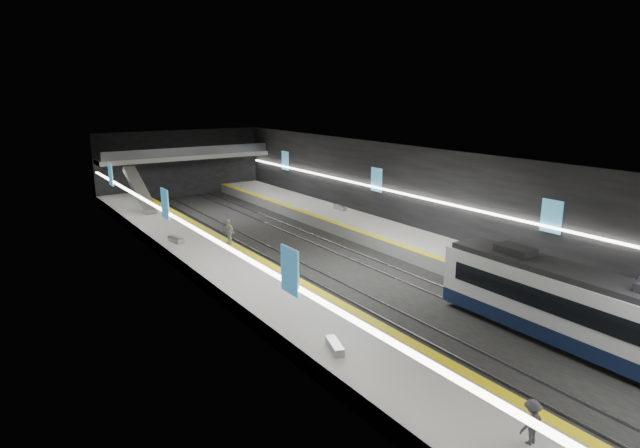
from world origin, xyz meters
TOP-DOWN VIEW (x-y plane):
  - ground at (0.00, 0.00)m, footprint 70.00×70.00m
  - ceiling at (0.00, 0.00)m, footprint 20.00×70.00m
  - wall_left at (-10.00, 0.00)m, footprint 0.04×70.00m
  - wall_right at (10.00, 0.00)m, footprint 0.04×70.00m
  - wall_back at (0.00, 35.00)m, footprint 20.00×0.04m
  - platform_left at (-7.50, 0.00)m, footprint 5.00×70.00m
  - tile_surface_left at (-7.50, 0.00)m, footprint 5.00×70.00m
  - tactile_strip_left at (-5.30, 0.00)m, footprint 0.60×70.00m
  - platform_right at (7.50, 0.00)m, footprint 5.00×70.00m
  - tile_surface_right at (7.50, 0.00)m, footprint 5.00×70.00m
  - tactile_strip_right at (5.30, 0.00)m, footprint 0.60×70.00m
  - rails at (-0.00, 0.00)m, footprint 6.52×70.00m
  - ad_posters at (-0.00, 1.00)m, footprint 19.94×53.50m
  - cove_light_left at (-9.80, 0.00)m, footprint 0.25×68.60m
  - cove_light_right at (9.80, 0.00)m, footprint 0.25×68.60m
  - mezzanine_bridge at (0.00, 32.93)m, footprint 20.00×3.00m
  - escalator at (-7.50, 26.00)m, footprint 1.20×7.50m
  - bench_left_near at (-8.72, -9.88)m, footprint 0.91×1.66m
  - bench_left_far at (-8.78, 11.66)m, footprint 0.78×1.73m
  - bench_right_near at (9.50, -5.32)m, footprint 0.94×1.69m
  - bench_right_far at (8.88, 14.33)m, footprint 0.50×1.65m
  - passenger_right_a at (6.81, -15.03)m, footprint 0.63×0.80m
  - passenger_right_b at (7.41, -15.17)m, footprint 1.13×1.20m
  - passenger_left_a at (-5.50, 8.90)m, footprint 0.76×1.22m
  - passenger_left_b at (-7.09, -18.91)m, footprint 1.03×0.60m

SIDE VIEW (x-z plane):
  - ground at x=0.00m, z-range 0.00..0.00m
  - rails at x=0.00m, z-range 0.00..0.12m
  - platform_left at x=-7.50m, z-range 0.00..1.00m
  - platform_right at x=7.50m, z-range 0.00..1.00m
  - tile_surface_left at x=-7.50m, z-range 1.00..1.02m
  - tile_surface_right at x=7.50m, z-range 1.00..1.02m
  - tactile_strip_left at x=-5.30m, z-range 1.01..1.03m
  - tactile_strip_right at x=5.30m, z-range 1.01..1.03m
  - bench_left_near at x=-8.72m, z-range 1.00..1.39m
  - bench_right_near at x=9.50m, z-range 1.00..1.40m
  - bench_right_far at x=8.88m, z-range 1.00..1.40m
  - bench_left_far at x=-8.78m, z-range 1.00..1.41m
  - passenger_left_b at x=-7.09m, z-range 1.00..2.58m
  - passenger_right_a at x=6.81m, z-range 1.00..2.91m
  - passenger_left_a at x=-5.50m, z-range 1.00..2.93m
  - passenger_right_b at x=7.41m, z-range 1.00..2.95m
  - escalator at x=-7.50m, z-range 0.94..4.86m
  - cove_light_left at x=-9.80m, z-range 3.74..3.86m
  - cove_light_right at x=9.80m, z-range 3.74..3.86m
  - wall_left at x=-10.00m, z-range 0.00..8.00m
  - wall_right at x=10.00m, z-range 0.00..8.00m
  - wall_back at x=0.00m, z-range 0.00..8.00m
  - ad_posters at x=0.00m, z-range 3.40..5.60m
  - mezzanine_bridge at x=0.00m, z-range 4.29..5.79m
  - ceiling at x=0.00m, z-range 7.98..8.02m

